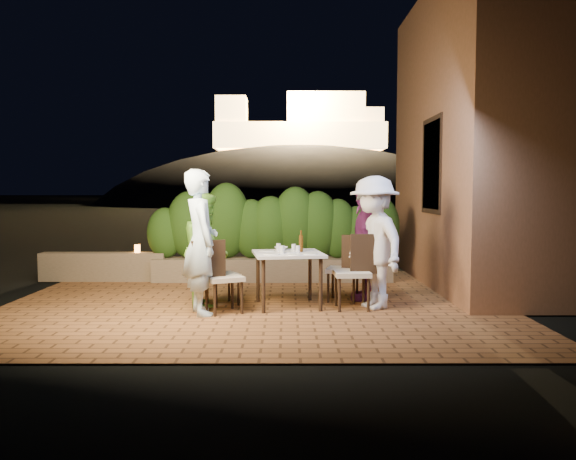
{
  "coord_description": "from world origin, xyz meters",
  "views": [
    {
      "loc": [
        0.46,
        -7.58,
        1.59
      ],
      "look_at": [
        0.47,
        0.17,
        1.05
      ],
      "focal_mm": 35.0,
      "sensor_mm": 36.0,
      "label": 1
    }
  ],
  "objects_px": {
    "bowl": "(281,248)",
    "parapet_lamp": "(137,249)",
    "beer_bottle": "(301,241)",
    "chair_right_front": "(352,272)",
    "diner_green": "(206,249)",
    "chair_left_back": "(223,274)",
    "diner_purple": "(365,244)",
    "chair_right_back": "(343,268)",
    "chair_left_front": "(224,276)",
    "dining_table": "(288,279)",
    "diner_white": "(374,242)",
    "diner_blue": "(201,242)"
  },
  "relations": [
    {
      "from": "chair_left_front",
      "to": "diner_blue",
      "type": "distance_m",
      "value": 0.54
    },
    {
      "from": "dining_table",
      "to": "chair_right_front",
      "type": "height_order",
      "value": "chair_right_front"
    },
    {
      "from": "chair_left_front",
      "to": "chair_right_back",
      "type": "xyz_separation_m",
      "value": [
        1.64,
        0.76,
        0.0
      ]
    },
    {
      "from": "diner_green",
      "to": "chair_left_back",
      "type": "bearing_deg",
      "value": -87.83
    },
    {
      "from": "diner_green",
      "to": "diner_purple",
      "type": "relative_size",
      "value": 0.95
    },
    {
      "from": "chair_left_front",
      "to": "diner_green",
      "type": "relative_size",
      "value": 0.61
    },
    {
      "from": "chair_left_back",
      "to": "chair_right_front",
      "type": "relative_size",
      "value": 0.86
    },
    {
      "from": "diner_white",
      "to": "diner_purple",
      "type": "bearing_deg",
      "value": 159.55
    },
    {
      "from": "diner_green",
      "to": "bowl",
      "type": "bearing_deg",
      "value": -88.77
    },
    {
      "from": "beer_bottle",
      "to": "diner_blue",
      "type": "xyz_separation_m",
      "value": [
        -1.31,
        -0.55,
        0.04
      ]
    },
    {
      "from": "diner_green",
      "to": "parapet_lamp",
      "type": "bearing_deg",
      "value": 23.71
    },
    {
      "from": "diner_green",
      "to": "diner_blue",
      "type": "bearing_deg",
      "value": 169.9
    },
    {
      "from": "diner_blue",
      "to": "chair_left_front",
      "type": "bearing_deg",
      "value": -97.71
    },
    {
      "from": "beer_bottle",
      "to": "chair_right_front",
      "type": "bearing_deg",
      "value": -19.68
    },
    {
      "from": "chair_left_back",
      "to": "parapet_lamp",
      "type": "xyz_separation_m",
      "value": [
        -1.75,
        2.09,
        0.13
      ]
    },
    {
      "from": "diner_blue",
      "to": "chair_left_back",
      "type": "bearing_deg",
      "value": -41.04
    },
    {
      "from": "chair_right_front",
      "to": "diner_blue",
      "type": "bearing_deg",
      "value": 6.76
    },
    {
      "from": "parapet_lamp",
      "to": "chair_right_front",
      "type": "bearing_deg",
      "value": -34.14
    },
    {
      "from": "chair_left_front",
      "to": "dining_table",
      "type": "bearing_deg",
      "value": -0.03
    },
    {
      "from": "chair_right_front",
      "to": "chair_right_back",
      "type": "relative_size",
      "value": 1.05
    },
    {
      "from": "chair_left_front",
      "to": "diner_purple",
      "type": "bearing_deg",
      "value": -1.12
    },
    {
      "from": "diner_blue",
      "to": "diner_green",
      "type": "relative_size",
      "value": 1.19
    },
    {
      "from": "chair_left_front",
      "to": "diner_purple",
      "type": "distance_m",
      "value": 2.18
    },
    {
      "from": "diner_blue",
      "to": "diner_white",
      "type": "height_order",
      "value": "diner_blue"
    },
    {
      "from": "bowl",
      "to": "parapet_lamp",
      "type": "height_order",
      "value": "bowl"
    },
    {
      "from": "diner_green",
      "to": "diner_white",
      "type": "distance_m",
      "value": 2.31
    },
    {
      "from": "dining_table",
      "to": "chair_left_back",
      "type": "distance_m",
      "value": 0.93
    },
    {
      "from": "chair_left_back",
      "to": "chair_right_front",
      "type": "distance_m",
      "value": 1.8
    },
    {
      "from": "beer_bottle",
      "to": "chair_right_front",
      "type": "distance_m",
      "value": 0.82
    },
    {
      "from": "beer_bottle",
      "to": "diner_blue",
      "type": "bearing_deg",
      "value": -157.29
    },
    {
      "from": "chair_left_back",
      "to": "bowl",
      "type": "bearing_deg",
      "value": -16.22
    },
    {
      "from": "chair_left_back",
      "to": "diner_purple",
      "type": "bearing_deg",
      "value": -19.17
    },
    {
      "from": "chair_left_front",
      "to": "chair_right_front",
      "type": "height_order",
      "value": "chair_right_front"
    },
    {
      "from": "beer_bottle",
      "to": "diner_green",
      "type": "xyz_separation_m",
      "value": [
        -1.32,
        -0.0,
        -0.11
      ]
    },
    {
      "from": "bowl",
      "to": "chair_left_front",
      "type": "height_order",
      "value": "chair_left_front"
    },
    {
      "from": "beer_bottle",
      "to": "diner_blue",
      "type": "relative_size",
      "value": 0.16
    },
    {
      "from": "diner_white",
      "to": "diner_purple",
      "type": "xyz_separation_m",
      "value": [
        -0.04,
        0.59,
        -0.07
      ]
    },
    {
      "from": "bowl",
      "to": "diner_purple",
      "type": "bearing_deg",
      "value": 7.64
    },
    {
      "from": "dining_table",
      "to": "diner_purple",
      "type": "distance_m",
      "value": 1.3
    },
    {
      "from": "chair_right_front",
      "to": "chair_left_front",
      "type": "bearing_deg",
      "value": 5.87
    },
    {
      "from": "chair_left_back",
      "to": "diner_green",
      "type": "xyz_separation_m",
      "value": [
        -0.23,
        -0.06,
        0.35
      ]
    },
    {
      "from": "bowl",
      "to": "chair_left_back",
      "type": "height_order",
      "value": "chair_left_back"
    },
    {
      "from": "chair_right_back",
      "to": "diner_purple",
      "type": "bearing_deg",
      "value": -146.1
    },
    {
      "from": "diner_blue",
      "to": "parapet_lamp",
      "type": "xyz_separation_m",
      "value": [
        -1.54,
        2.7,
        -0.36
      ]
    },
    {
      "from": "beer_bottle",
      "to": "diner_blue",
      "type": "distance_m",
      "value": 1.42
    },
    {
      "from": "dining_table",
      "to": "chair_right_front",
      "type": "bearing_deg",
      "value": -10.61
    },
    {
      "from": "chair_left_front",
      "to": "chair_left_back",
      "type": "bearing_deg",
      "value": 72.88
    },
    {
      "from": "beer_bottle",
      "to": "diner_purple",
      "type": "distance_m",
      "value": 1.03
    },
    {
      "from": "bowl",
      "to": "diner_blue",
      "type": "relative_size",
      "value": 0.1
    },
    {
      "from": "dining_table",
      "to": "chair_left_front",
      "type": "height_order",
      "value": "chair_left_front"
    }
  ]
}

